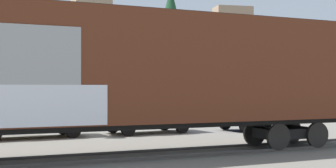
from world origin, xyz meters
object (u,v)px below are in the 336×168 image
parked_car_blue (256,114)px  parked_car_white (146,115)px  parked_car_tan (29,119)px  freight_car (133,70)px

parked_car_blue → parked_car_white: bearing=176.5°
parked_car_tan → parked_car_white: size_ratio=1.13×
parked_car_white → freight_car: bearing=-110.9°
freight_car → parked_car_tan: bearing=112.2°
parked_car_white → parked_car_blue: bearing=-3.5°
freight_car → parked_car_blue: size_ratio=4.19×
parked_car_tan → parked_car_blue: size_ratio=1.17×
parked_car_tan → parked_car_blue: (11.15, -0.09, 0.01)m
parked_car_white → parked_car_blue: (5.79, -0.35, -0.02)m
parked_car_tan → parked_car_white: 5.36m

